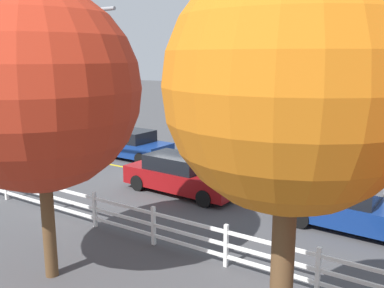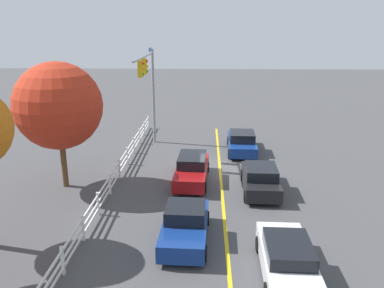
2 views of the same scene
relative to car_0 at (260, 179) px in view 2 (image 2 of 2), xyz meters
name	(u,v)px [view 2 (image 2 of 2)]	position (x,y,z in m)	size (l,w,h in m)	color
ground_plane	(220,168)	(3.49, 2.07, -0.72)	(120.00, 120.00, 0.00)	#444447
lane_center_stripe	(222,194)	(-0.51, 2.07, -0.71)	(28.00, 0.16, 0.01)	gold
signal_assembly	(149,80)	(6.94, 6.96, 4.36)	(7.76, 0.38, 7.20)	gray
car_0	(260,179)	(0.00, 0.00, 0.00)	(4.40, 2.03, 1.49)	black
car_1	(287,258)	(-7.53, 0.04, -0.01)	(4.36, 1.94, 1.43)	silver
car_2	(242,142)	(6.98, 0.42, -0.01)	(4.79, 2.11, 1.51)	navy
car_3	(192,169)	(1.34, 3.76, 0.01)	(4.86, 2.02, 1.52)	maroon
car_4	(185,225)	(-5.24, 3.80, -0.02)	(4.30, 2.04, 1.50)	navy
white_rail_fence	(115,176)	(0.49, 8.08, -0.12)	(26.10, 0.10, 1.15)	white
tree_0	(58,106)	(0.33, 10.84, 3.87)	(4.68, 4.68, 6.93)	brown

